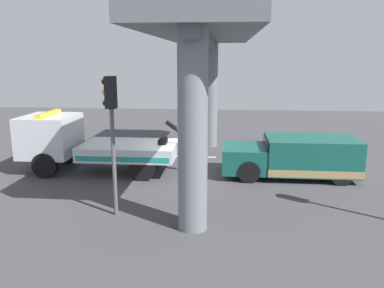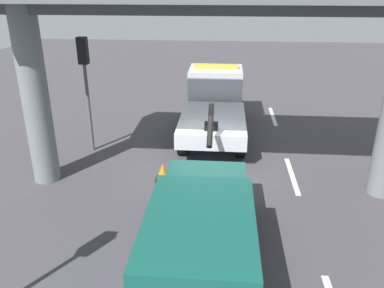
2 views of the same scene
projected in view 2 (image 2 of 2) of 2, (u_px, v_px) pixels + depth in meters
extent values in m
cube|color=#423F44|center=(210.00, 174.00, 13.00)|extent=(60.00, 40.00, 0.10)
cube|color=silver|center=(292.00, 175.00, 12.77)|extent=(2.60, 0.16, 0.01)
cube|color=silver|center=(273.00, 116.00, 18.28)|extent=(2.60, 0.16, 0.01)
cube|color=silver|center=(213.00, 124.00, 14.62)|extent=(3.84, 2.40, 0.55)
cube|color=silver|center=(215.00, 87.00, 17.47)|extent=(2.05, 2.31, 1.65)
cube|color=black|center=(216.00, 76.00, 17.89)|extent=(0.06, 2.21, 0.66)
cube|color=teal|center=(180.00, 125.00, 14.75)|extent=(3.65, 0.02, 0.20)
cylinder|color=black|center=(211.00, 125.00, 12.32)|extent=(1.41, 0.18, 1.07)
cylinder|color=black|center=(211.00, 127.00, 13.20)|extent=(0.36, 0.45, 0.36)
cube|color=yellow|center=(216.00, 66.00, 17.12)|extent=(0.24, 1.92, 0.16)
cylinder|color=black|center=(192.00, 108.00, 17.74)|extent=(1.00, 0.32, 1.00)
cylinder|color=black|center=(238.00, 110.00, 17.58)|extent=(1.00, 0.32, 1.00)
cylinder|color=black|center=(183.00, 141.00, 14.16)|extent=(1.00, 0.32, 1.00)
cylinder|color=black|center=(241.00, 143.00, 14.00)|extent=(1.00, 0.32, 1.00)
cube|color=#145147|center=(199.00, 246.00, 7.96)|extent=(3.46, 2.20, 1.35)
cube|color=#145147|center=(206.00, 191.00, 10.42)|extent=(1.73, 2.11, 0.95)
cube|color=black|center=(204.00, 190.00, 9.45)|extent=(0.06, 1.94, 0.59)
cube|color=#9E8451|center=(199.00, 265.00, 8.16)|extent=(3.48, 2.22, 0.28)
cylinder|color=black|center=(169.00, 202.00, 10.47)|extent=(0.84, 0.28, 0.84)
cylinder|color=black|center=(242.00, 205.00, 10.32)|extent=(0.84, 0.28, 0.84)
cylinder|color=slate|center=(35.00, 97.00, 11.53)|extent=(0.79, 0.79, 5.38)
cube|color=#4A4E52|center=(212.00, 8.00, 10.16)|extent=(0.50, 11.87, 0.36)
cylinder|color=#515456|center=(89.00, 109.00, 14.08)|extent=(0.12, 0.12, 3.21)
cube|color=black|center=(83.00, 51.00, 13.28)|extent=(0.28, 0.32, 0.90)
sphere|color=#360605|center=(83.00, 41.00, 13.31)|extent=(0.18, 0.18, 0.18)
sphere|color=gold|center=(84.00, 50.00, 13.43)|extent=(0.18, 0.18, 0.18)
sphere|color=black|center=(85.00, 59.00, 13.55)|extent=(0.18, 0.18, 0.18)
cone|color=orange|center=(163.00, 171.00, 12.42)|extent=(0.42, 0.42, 0.56)
cube|color=black|center=(163.00, 179.00, 12.52)|extent=(0.47, 0.47, 0.03)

